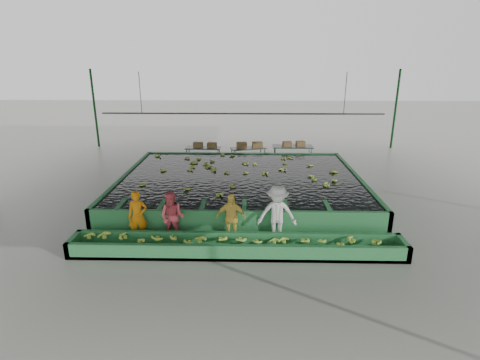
{
  "coord_description": "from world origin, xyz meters",
  "views": [
    {
      "loc": [
        0.33,
        -13.62,
        5.58
      ],
      "look_at": [
        0.0,
        0.5,
        1.0
      ],
      "focal_mm": 28.0,
      "sensor_mm": 36.0,
      "label": 1
    }
  ],
  "objects_px": {
    "box_stack_right": "(294,146)",
    "worker_a": "(138,216)",
    "packing_table_right": "(292,155)",
    "packing_table_left": "(203,155)",
    "worker_d": "(277,214)",
    "box_stack_mid": "(249,148)",
    "flotation_tank": "(241,185)",
    "packing_table_mid": "(248,155)",
    "worker_c": "(231,218)",
    "sorting_trough": "(237,246)",
    "worker_b": "(172,217)",
    "box_stack_left": "(205,147)"
  },
  "relations": [
    {
      "from": "worker_b",
      "to": "packing_table_right",
      "type": "bearing_deg",
      "value": 75.09
    },
    {
      "from": "worker_c",
      "to": "box_stack_mid",
      "type": "xyz_separation_m",
      "value": [
        0.59,
        9.56,
        0.06
      ]
    },
    {
      "from": "worker_d",
      "to": "box_stack_mid",
      "type": "height_order",
      "value": "worker_d"
    },
    {
      "from": "worker_d",
      "to": "box_stack_left",
      "type": "distance_m",
      "value": 10.1
    },
    {
      "from": "sorting_trough",
      "to": "worker_b",
      "type": "bearing_deg",
      "value": 158.82
    },
    {
      "from": "worker_a",
      "to": "packing_table_left",
      "type": "relative_size",
      "value": 0.86
    },
    {
      "from": "worker_c",
      "to": "packing_table_mid",
      "type": "relative_size",
      "value": 0.85
    },
    {
      "from": "packing_table_mid",
      "to": "worker_b",
      "type": "bearing_deg",
      "value": -103.96
    },
    {
      "from": "packing_table_left",
      "to": "packing_table_right",
      "type": "xyz_separation_m",
      "value": [
        4.99,
        -0.04,
        0.06
      ]
    },
    {
      "from": "worker_c",
      "to": "box_stack_right",
      "type": "height_order",
      "value": "worker_c"
    },
    {
      "from": "packing_table_left",
      "to": "worker_b",
      "type": "bearing_deg",
      "value": -89.14
    },
    {
      "from": "packing_table_right",
      "to": "packing_table_left",
      "type": "bearing_deg",
      "value": 179.52
    },
    {
      "from": "worker_d",
      "to": "worker_b",
      "type": "bearing_deg",
      "value": -177.0
    },
    {
      "from": "packing_table_mid",
      "to": "box_stack_mid",
      "type": "height_order",
      "value": "box_stack_mid"
    },
    {
      "from": "packing_table_left",
      "to": "box_stack_left",
      "type": "height_order",
      "value": "box_stack_left"
    },
    {
      "from": "box_stack_right",
      "to": "box_stack_left",
      "type": "bearing_deg",
      "value": 179.03
    },
    {
      "from": "flotation_tank",
      "to": "sorting_trough",
      "type": "relative_size",
      "value": 1.0
    },
    {
      "from": "worker_a",
      "to": "worker_d",
      "type": "height_order",
      "value": "worker_d"
    },
    {
      "from": "packing_table_mid",
      "to": "box_stack_left",
      "type": "relative_size",
      "value": 1.48
    },
    {
      "from": "flotation_tank",
      "to": "worker_c",
      "type": "xyz_separation_m",
      "value": [
        -0.21,
        -4.3,
        0.36
      ]
    },
    {
      "from": "sorting_trough",
      "to": "packing_table_right",
      "type": "xyz_separation_m",
      "value": [
        2.78,
        10.31,
        0.25
      ]
    },
    {
      "from": "packing_table_left",
      "to": "box_stack_left",
      "type": "relative_size",
      "value": 1.5
    },
    {
      "from": "flotation_tank",
      "to": "packing_table_left",
      "type": "distance_m",
      "value": 5.69
    },
    {
      "from": "worker_c",
      "to": "box_stack_right",
      "type": "distance_m",
      "value": 9.92
    },
    {
      "from": "box_stack_mid",
      "to": "packing_table_mid",
      "type": "bearing_deg",
      "value": 177.58
    },
    {
      "from": "sorting_trough",
      "to": "worker_d",
      "type": "xyz_separation_m",
      "value": [
        1.24,
        0.8,
        0.69
      ]
    },
    {
      "from": "flotation_tank",
      "to": "worker_b",
      "type": "height_order",
      "value": "worker_b"
    },
    {
      "from": "flotation_tank",
      "to": "packing_table_mid",
      "type": "distance_m",
      "value": 5.27
    },
    {
      "from": "box_stack_right",
      "to": "worker_a",
      "type": "bearing_deg",
      "value": -122.37
    },
    {
      "from": "worker_a",
      "to": "packing_table_right",
      "type": "relative_size",
      "value": 0.76
    },
    {
      "from": "packing_table_left",
      "to": "packing_table_mid",
      "type": "relative_size",
      "value": 1.01
    },
    {
      "from": "worker_d",
      "to": "box_stack_mid",
      "type": "distance_m",
      "value": 9.6
    },
    {
      "from": "box_stack_left",
      "to": "box_stack_mid",
      "type": "height_order",
      "value": "box_stack_mid"
    },
    {
      "from": "flotation_tank",
      "to": "packing_table_right",
      "type": "distance_m",
      "value": 5.9
    },
    {
      "from": "sorting_trough",
      "to": "box_stack_mid",
      "type": "height_order",
      "value": "box_stack_mid"
    },
    {
      "from": "worker_c",
      "to": "worker_d",
      "type": "xyz_separation_m",
      "value": [
        1.45,
        0.0,
        0.13
      ]
    },
    {
      "from": "worker_d",
      "to": "packing_table_mid",
      "type": "height_order",
      "value": "worker_d"
    },
    {
      "from": "worker_a",
      "to": "box_stack_mid",
      "type": "xyz_separation_m",
      "value": [
        3.55,
        9.56,
        0.04
      ]
    },
    {
      "from": "worker_a",
      "to": "box_stack_right",
      "type": "bearing_deg",
      "value": 43.84
    },
    {
      "from": "box_stack_right",
      "to": "worker_d",
      "type": "bearing_deg",
      "value": -99.5
    },
    {
      "from": "worker_d",
      "to": "box_stack_right",
      "type": "relative_size",
      "value": 1.54
    },
    {
      "from": "box_stack_right",
      "to": "flotation_tank",
      "type": "bearing_deg",
      "value": -118.75
    },
    {
      "from": "worker_b",
      "to": "box_stack_left",
      "type": "relative_size",
      "value": 1.27
    },
    {
      "from": "flotation_tank",
      "to": "box_stack_right",
      "type": "xyz_separation_m",
      "value": [
        2.82,
        5.15,
        0.55
      ]
    },
    {
      "from": "packing_table_left",
      "to": "packing_table_right",
      "type": "distance_m",
      "value": 4.99
    },
    {
      "from": "worker_b",
      "to": "box_stack_left",
      "type": "height_order",
      "value": "worker_b"
    },
    {
      "from": "box_stack_right",
      "to": "packing_table_mid",
      "type": "bearing_deg",
      "value": 177.39
    },
    {
      "from": "packing_table_left",
      "to": "packing_table_right",
      "type": "height_order",
      "value": "packing_table_right"
    },
    {
      "from": "sorting_trough",
      "to": "flotation_tank",
      "type": "bearing_deg",
      "value": 90.0
    },
    {
      "from": "packing_table_left",
      "to": "box_stack_mid",
      "type": "height_order",
      "value": "box_stack_mid"
    }
  ]
}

